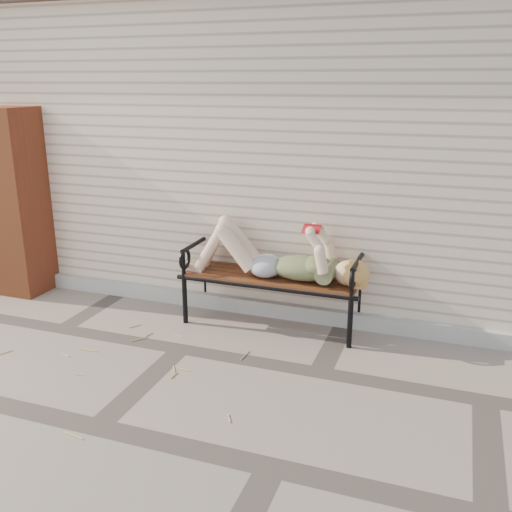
% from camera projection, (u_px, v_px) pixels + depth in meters
% --- Properties ---
extents(ground, '(80.00, 80.00, 0.00)m').
position_uv_depth(ground, '(181.00, 349.00, 5.00)').
color(ground, gray).
rests_on(ground, ground).
extents(house_wall, '(8.00, 4.00, 3.00)m').
position_uv_depth(house_wall, '(284.00, 142.00, 7.26)').
color(house_wall, beige).
rests_on(house_wall, ground).
extents(house_roof, '(8.30, 4.30, 0.30)m').
position_uv_depth(house_roof, '(285.00, 2.00, 6.77)').
color(house_roof, '#4D3E37').
rests_on(house_roof, house_wall).
extents(foundation_strip, '(8.00, 0.10, 0.15)m').
position_uv_depth(foundation_strip, '(224.00, 302.00, 5.85)').
color(foundation_strip, '#ACA79B').
rests_on(foundation_strip, ground).
extents(brick_pillar, '(0.50, 0.50, 2.00)m').
position_uv_depth(brick_pillar, '(17.00, 203.00, 6.12)').
color(brick_pillar, brown).
rests_on(brick_pillar, ground).
extents(garden_bench, '(1.81, 0.72, 1.17)m').
position_uv_depth(garden_bench, '(276.00, 256.00, 5.42)').
color(garden_bench, black).
rests_on(garden_bench, ground).
extents(reading_woman, '(1.71, 0.39, 0.54)m').
position_uv_depth(reading_woman, '(273.00, 256.00, 5.27)').
color(reading_woman, '#0B344F').
rests_on(reading_woman, ground).
extents(straw_scatter, '(2.76, 1.52, 0.01)m').
position_uv_depth(straw_scatter, '(97.00, 366.00, 4.68)').
color(straw_scatter, tan).
rests_on(straw_scatter, ground).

